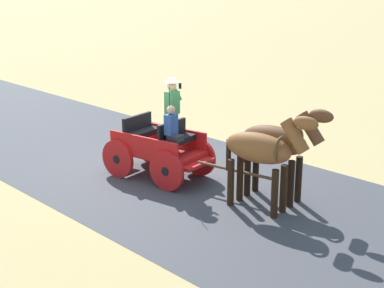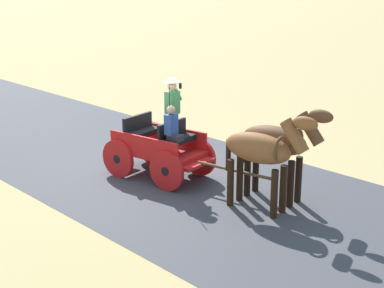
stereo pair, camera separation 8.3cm
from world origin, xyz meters
name	(u,v)px [view 1 (the left image)]	position (x,y,z in m)	size (l,w,h in m)	color
ground_plane	(158,171)	(0.00, 0.00, 0.00)	(200.00, 200.00, 0.00)	tan
road_surface	(158,171)	(0.00, 0.00, 0.00)	(6.44, 160.00, 0.01)	#424247
horse_drawn_carriage	(161,146)	(0.20, 0.37, 0.82)	(1.81, 4.51, 2.50)	red
horse_near_side	(279,143)	(-0.67, 3.29, 1.32)	(0.80, 2.15, 2.21)	brown
horse_off_side	(263,151)	(0.03, 3.42, 1.32)	(0.77, 2.15, 2.21)	brown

